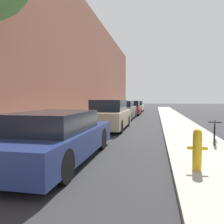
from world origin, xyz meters
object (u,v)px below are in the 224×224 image
(parked_car_champagne, at_px, (110,115))
(parked_car_red, at_px, (131,108))
(parked_car_navy, at_px, (57,137))
(fire_hydrant, at_px, (197,149))
(bicycle, at_px, (215,131))
(parked_car_white, at_px, (136,106))
(parked_car_grey, at_px, (122,110))

(parked_car_champagne, relative_size, parked_car_red, 1.12)
(parked_car_navy, xyz_separation_m, parked_car_red, (0.11, 16.62, 0.04))
(parked_car_champagne, distance_m, fire_hydrant, 7.29)
(parked_car_champagne, bearing_deg, bicycle, -37.85)
(parked_car_white, bearing_deg, parked_car_red, -88.98)
(parked_car_red, bearing_deg, parked_car_navy, -90.39)
(parked_car_white, height_order, fire_hydrant, parked_car_white)
(parked_car_champagne, xyz_separation_m, fire_hydrant, (3.18, -6.55, -0.16))
(parked_car_white, distance_m, fire_hydrant, 23.12)
(parked_car_red, bearing_deg, bicycle, -72.83)
(parked_car_navy, height_order, fire_hydrant, parked_car_navy)
(fire_hydrant, xyz_separation_m, bicycle, (1.11, 3.22, -0.08))
(parked_car_grey, distance_m, parked_car_white, 10.61)
(fire_hydrant, bearing_deg, parked_car_red, 100.53)
(parked_car_grey, height_order, bicycle, parked_car_grey)
(parked_car_champagne, bearing_deg, fire_hydrant, -64.10)
(parked_car_grey, bearing_deg, bicycle, -63.59)
(bicycle, bearing_deg, parked_car_white, 116.72)
(bicycle, bearing_deg, parked_car_champagne, 156.28)
(parked_car_champagne, distance_m, parked_car_white, 16.34)
(parked_car_white, bearing_deg, parked_car_grey, -90.59)
(parked_car_champagne, xyz_separation_m, bicycle, (4.29, -3.33, -0.24))
(bicycle, bearing_deg, parked_car_navy, -134.05)
(parked_car_navy, relative_size, parked_car_champagne, 1.06)
(parked_car_champagne, height_order, fire_hydrant, parked_car_champagne)
(parked_car_champagne, height_order, parked_car_grey, parked_car_champagne)
(fire_hydrant, bearing_deg, parked_car_navy, 171.60)
(parked_car_white, bearing_deg, parked_car_champagne, -89.65)
(parked_car_red, xyz_separation_m, bicycle, (4.29, -13.88, -0.17))
(fire_hydrant, bearing_deg, parked_car_grey, 105.44)
(parked_car_red, height_order, fire_hydrant, parked_car_red)
(parked_car_navy, relative_size, parked_car_grey, 1.06)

